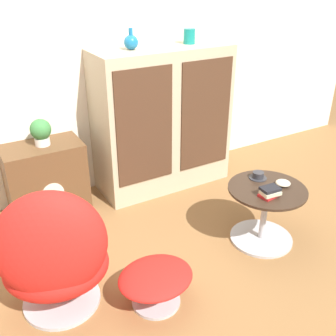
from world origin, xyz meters
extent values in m
plane|color=olive|center=(0.00, 0.00, 0.00)|extent=(12.00, 12.00, 0.00)
cube|color=silver|center=(0.00, 1.42, 1.30)|extent=(6.40, 0.06, 2.60)
cube|color=tan|center=(0.61, 1.15, 0.62)|extent=(1.17, 0.48, 1.24)
cube|color=#472D1E|center=(0.32, 0.91, 0.68)|extent=(0.49, 0.01, 0.94)
cube|color=#472D1E|center=(0.90, 0.91, 0.68)|extent=(0.49, 0.01, 0.94)
cube|color=brown|center=(-0.44, 1.21, 0.29)|extent=(0.61, 0.36, 0.58)
cylinder|color=beige|center=(-0.44, 1.03, 0.24)|extent=(0.17, 0.01, 0.17)
cylinder|color=#B7B7BC|center=(-0.66, 0.15, 0.01)|extent=(0.46, 0.46, 0.02)
cylinder|color=#B7B7BC|center=(-0.66, 0.15, 0.08)|extent=(0.06, 0.06, 0.11)
ellipsoid|color=red|center=(-0.66, 0.15, 0.28)|extent=(0.72, 0.66, 0.28)
ellipsoid|color=red|center=(-0.69, 0.04, 0.51)|extent=(0.68, 0.53, 0.64)
cylinder|color=#B7B7BC|center=(-0.17, -0.14, 0.01)|extent=(0.29, 0.29, 0.02)
cylinder|color=#B7B7BC|center=(-0.17, -0.14, 0.08)|extent=(0.04, 0.04, 0.13)
ellipsoid|color=red|center=(-0.17, -0.14, 0.19)|extent=(0.45, 0.38, 0.09)
cylinder|color=#B7B7BC|center=(0.81, 0.01, 0.01)|extent=(0.46, 0.46, 0.02)
cylinder|color=#B7B7BC|center=(0.81, 0.01, 0.22)|extent=(0.04, 0.04, 0.40)
cylinder|color=#332319|center=(0.81, 0.01, 0.43)|extent=(0.55, 0.55, 0.02)
ellipsoid|color=#196699|center=(0.34, 1.15, 1.30)|extent=(0.11, 0.11, 0.11)
cylinder|color=#196699|center=(0.34, 1.15, 1.38)|extent=(0.03, 0.03, 0.05)
cylinder|color=#147A75|center=(0.87, 1.15, 1.30)|extent=(0.10, 0.10, 0.12)
cylinder|color=silver|center=(-0.42, 1.21, 0.61)|extent=(0.11, 0.11, 0.06)
sphere|color=#387A3D|center=(-0.42, 1.21, 0.71)|extent=(0.16, 0.16, 0.16)
cylinder|color=#2D2D33|center=(0.85, 0.15, 0.44)|extent=(0.13, 0.13, 0.01)
cylinder|color=#2D2D33|center=(0.85, 0.15, 0.46)|extent=(0.08, 0.08, 0.05)
cube|color=red|center=(0.74, -0.08, 0.45)|extent=(0.14, 0.11, 0.02)
cube|color=beige|center=(0.74, -0.09, 0.47)|extent=(0.13, 0.10, 0.02)
cube|color=black|center=(0.75, -0.08, 0.49)|extent=(0.13, 0.10, 0.02)
ellipsoid|color=beige|center=(0.93, -0.02, 0.46)|extent=(0.10, 0.10, 0.04)
camera|label=1|loc=(-0.98, -1.70, 1.81)|focal=42.00mm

